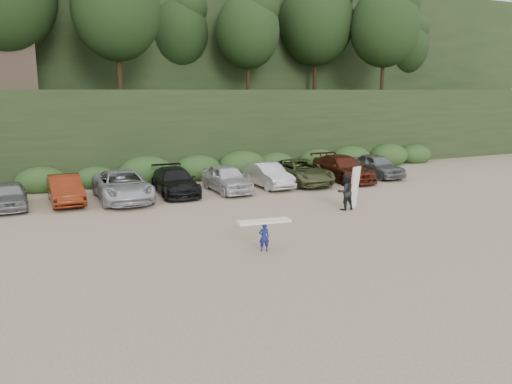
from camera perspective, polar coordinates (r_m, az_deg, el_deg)
ground at (r=20.83m, az=2.66°, el=-5.09°), size 120.00×120.00×0.00m
hillside_backdrop at (r=54.58m, az=-16.15°, el=16.64°), size 90.00×41.50×28.00m
parked_cars at (r=28.76m, az=-12.96°, el=0.88°), size 36.89×6.27×1.65m
child_surfer at (r=18.73m, az=0.93°, el=-4.38°), size 2.06×0.82×1.20m
adult_surfer at (r=25.60m, az=10.25°, el=0.06°), size 1.36×0.71×2.19m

